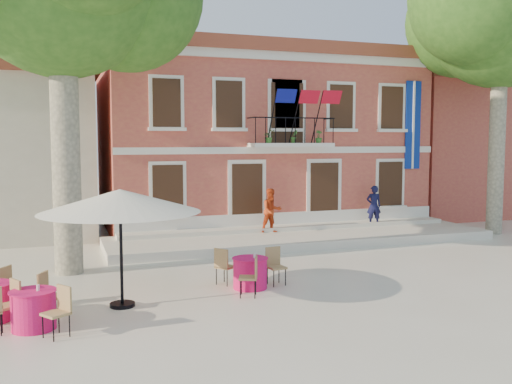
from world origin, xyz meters
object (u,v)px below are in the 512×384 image
object	(u,v)px
patio_umbrella	(120,201)
cafe_table_1	(250,271)
pedestrian_navy	(374,206)
plane_tree_east	(502,12)
pedestrian_orange	(271,211)
cafe_table_0	(33,308)

from	to	relation	value
patio_umbrella	cafe_table_1	world-z (taller)	patio_umbrella
pedestrian_navy	patio_umbrella	bearing A→B (deg)	49.55
plane_tree_east	patio_umbrella	xyz separation A→B (m)	(-14.95, -5.38, -6.22)
plane_tree_east	patio_umbrella	bearing A→B (deg)	-160.22
cafe_table_1	pedestrian_navy	bearing A→B (deg)	41.46
pedestrian_orange	plane_tree_east	bearing A→B (deg)	-11.99
patio_umbrella	pedestrian_navy	world-z (taller)	patio_umbrella
plane_tree_east	cafe_table_0	world-z (taller)	plane_tree_east
patio_umbrella	cafe_table_0	xyz separation A→B (m)	(-1.79, -1.00, -1.92)
pedestrian_orange	cafe_table_0	xyz separation A→B (m)	(-7.85, -7.72, -0.68)
patio_umbrella	cafe_table_0	size ratio (longest dim) A/B	1.88
pedestrian_navy	plane_tree_east	bearing A→B (deg)	175.41
pedestrian_orange	pedestrian_navy	bearing A→B (deg)	0.57
patio_umbrella	cafe_table_1	bearing A→B (deg)	9.86
pedestrian_navy	cafe_table_0	world-z (taller)	pedestrian_navy
patio_umbrella	plane_tree_east	bearing A→B (deg)	19.78
plane_tree_east	cafe_table_1	xyz separation A→B (m)	(-11.78, -4.82, -8.14)
pedestrian_navy	pedestrian_orange	distance (m)	4.46
pedestrian_navy	cafe_table_0	distance (m)	14.70
pedestrian_orange	cafe_table_0	bearing A→B (deg)	-138.87
cafe_table_0	cafe_table_1	world-z (taller)	same
patio_umbrella	pedestrian_navy	distance (m)	12.70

